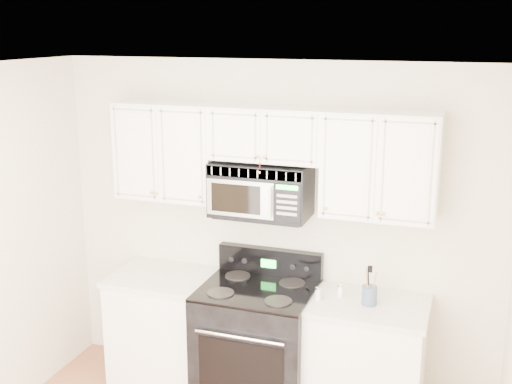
% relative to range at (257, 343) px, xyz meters
% --- Properties ---
extents(room, '(3.51, 3.51, 2.61)m').
position_rel_range_xyz_m(room, '(0.02, -1.40, 0.82)').
color(room, '#9C623F').
rests_on(room, ground).
extents(base_cabinet_left, '(0.86, 0.65, 0.92)m').
position_rel_range_xyz_m(base_cabinet_left, '(-0.78, 0.04, -0.06)').
color(base_cabinet_left, white).
rests_on(base_cabinet_left, ground).
extents(base_cabinet_right, '(0.86, 0.65, 0.92)m').
position_rel_range_xyz_m(base_cabinet_right, '(0.82, 0.04, -0.06)').
color(base_cabinet_right, white).
rests_on(base_cabinet_right, ground).
extents(range, '(0.84, 0.76, 1.14)m').
position_rel_range_xyz_m(range, '(0.00, 0.00, 0.00)').
color(range, black).
rests_on(range, ground).
extents(upper_cabinets, '(2.44, 0.37, 0.75)m').
position_rel_range_xyz_m(upper_cabinets, '(0.02, 0.19, 1.45)').
color(upper_cabinets, white).
rests_on(upper_cabinets, ground).
extents(microwave, '(0.74, 0.42, 0.41)m').
position_rel_range_xyz_m(microwave, '(-0.03, 0.16, 1.17)').
color(microwave, black).
rests_on(microwave, ground).
extents(utensil_crock, '(0.11, 0.11, 0.29)m').
position_rel_range_xyz_m(utensil_crock, '(0.83, 0.02, 0.51)').
color(utensil_crock, '#3C576E').
rests_on(utensil_crock, base_cabinet_right).
extents(shaker_salt, '(0.04, 0.04, 0.10)m').
position_rel_range_xyz_m(shaker_salt, '(0.47, -0.03, 0.48)').
color(shaker_salt, white).
rests_on(shaker_salt, base_cabinet_right).
extents(shaker_pepper, '(0.04, 0.04, 0.10)m').
position_rel_range_xyz_m(shaker_pepper, '(0.62, 0.07, 0.49)').
color(shaker_pepper, white).
rests_on(shaker_pepper, base_cabinet_right).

